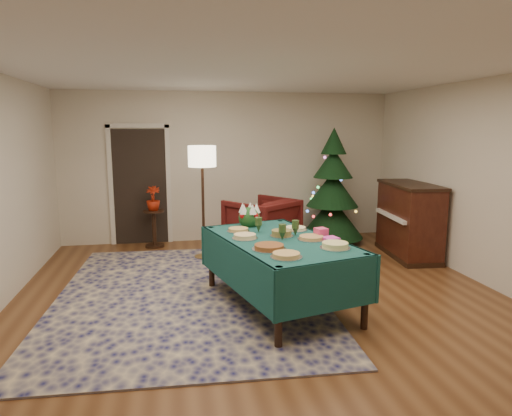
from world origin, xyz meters
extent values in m
plane|color=#593319|center=(0.00, 0.00, 0.00)|extent=(7.00, 7.00, 0.00)
plane|color=white|center=(0.00, 0.00, 2.70)|extent=(7.00, 7.00, 0.00)
plane|color=beige|center=(0.00, 3.50, 1.35)|extent=(6.00, 0.00, 6.00)
plane|color=beige|center=(0.00, -3.50, 1.35)|extent=(6.00, 0.00, 6.00)
plane|color=beige|center=(3.00, 0.00, 1.35)|extent=(0.00, 7.00, 7.00)
cube|color=black|center=(-1.60, 3.48, 1.02)|extent=(0.92, 0.02, 2.04)
cube|color=silver|center=(-2.10, 3.48, 1.05)|extent=(0.08, 0.04, 2.14)
cube|color=silver|center=(-1.10, 3.48, 1.05)|extent=(0.08, 0.04, 2.14)
cube|color=silver|center=(-1.60, 3.48, 2.10)|extent=(1.08, 0.04, 0.08)
cube|color=#14164C|center=(-0.87, 0.69, 0.01)|extent=(3.39, 4.34, 0.02)
cylinder|color=black|center=(-0.10, -0.90, 0.40)|extent=(0.07, 0.07, 0.80)
cylinder|color=black|center=(-0.57, 0.90, 0.40)|extent=(0.07, 0.07, 0.80)
cylinder|color=black|center=(0.87, -0.65, 0.40)|extent=(0.07, 0.07, 0.80)
cylinder|color=black|center=(0.40, 1.15, 0.40)|extent=(0.07, 0.07, 0.80)
cube|color=#17514C|center=(0.15, 0.13, 0.78)|extent=(1.65, 2.26, 0.04)
cube|color=#17514C|center=(-0.10, 1.10, 0.55)|extent=(1.18, 0.33, 0.50)
cube|color=#17514C|center=(0.40, -0.85, 0.55)|extent=(1.18, 0.33, 0.50)
cube|color=#17514C|center=(0.71, 0.27, 0.55)|extent=(0.55, 2.00, 0.50)
cube|color=#17514C|center=(-0.41, -0.02, 0.55)|extent=(0.55, 2.00, 0.50)
cylinder|color=silver|center=(0.04, -0.63, 0.81)|extent=(0.32, 0.32, 0.01)
cylinder|color=tan|center=(0.04, -0.63, 0.83)|extent=(0.27, 0.27, 0.04)
cylinder|color=silver|center=(0.63, -0.38, 0.81)|extent=(0.32, 0.32, 0.01)
cylinder|color=#D8D172|center=(0.63, -0.38, 0.84)|extent=(0.27, 0.27, 0.05)
cylinder|color=silver|center=(-0.07, -0.30, 0.81)|extent=(0.36, 0.36, 0.01)
cylinder|color=brown|center=(-0.07, -0.30, 0.84)|extent=(0.31, 0.31, 0.04)
cylinder|color=silver|center=(0.50, 0.03, 0.81)|extent=(0.32, 0.32, 0.01)
cylinder|color=#B2844C|center=(0.50, 0.03, 0.83)|extent=(0.27, 0.27, 0.03)
cylinder|color=silver|center=(-0.24, 0.21, 0.81)|extent=(0.30, 0.30, 0.01)
cylinder|color=#D8BF7F|center=(-0.24, 0.21, 0.84)|extent=(0.25, 0.25, 0.04)
cylinder|color=silver|center=(0.20, 0.25, 0.81)|extent=(0.28, 0.28, 0.01)
cylinder|color=maroon|center=(0.20, 0.25, 0.85)|extent=(0.23, 0.23, 0.06)
cylinder|color=silver|center=(0.45, 0.53, 0.81)|extent=(0.29, 0.29, 0.01)
cylinder|color=#F2EACC|center=(0.45, 0.53, 0.83)|extent=(0.25, 0.25, 0.03)
cylinder|color=silver|center=(-0.26, 0.59, 0.81)|extent=(0.28, 0.28, 0.01)
cylinder|color=tan|center=(-0.26, 0.59, 0.83)|extent=(0.24, 0.24, 0.03)
cone|color=#2D471E|center=(-0.02, 0.51, 0.85)|extent=(0.07, 0.07, 0.10)
cylinder|color=#2D471E|center=(-0.02, 0.51, 0.94)|extent=(0.09, 0.09, 0.10)
cone|color=#2D471E|center=(0.37, 0.25, 0.85)|extent=(0.07, 0.07, 0.10)
cylinder|color=#2D471E|center=(0.37, 0.25, 0.94)|extent=(0.09, 0.09, 0.10)
cone|color=#2D471E|center=(0.16, 0.06, 0.85)|extent=(0.07, 0.07, 0.10)
cylinder|color=#2D471E|center=(0.16, 0.06, 0.94)|extent=(0.09, 0.09, 0.10)
cube|color=#F343C0|center=(0.69, -0.06, 0.82)|extent=(0.20, 0.20, 0.04)
cube|color=#EE4277|center=(0.65, 0.13, 0.85)|extent=(0.16, 0.16, 0.11)
sphere|color=#1E4C1E|center=(-0.07, 0.90, 0.91)|extent=(0.28, 0.28, 0.28)
cone|color=white|center=(0.02, 0.90, 1.04)|extent=(0.11, 0.11, 0.13)
cone|color=white|center=(-0.04, 0.99, 1.04)|extent=(0.11, 0.11, 0.13)
cone|color=white|center=(-0.15, 0.95, 1.04)|extent=(0.11, 0.11, 0.13)
cone|color=white|center=(-0.15, 0.84, 1.04)|extent=(0.11, 0.11, 0.13)
cone|color=white|center=(-0.04, 0.81, 1.04)|extent=(0.11, 0.11, 0.13)
sphere|color=#B20C0F|center=(0.02, 0.96, 0.95)|extent=(0.07, 0.07, 0.07)
sphere|color=#B20C0F|center=(-0.14, 0.99, 0.95)|extent=(0.07, 0.07, 0.07)
sphere|color=#B20C0F|center=(-0.17, 0.83, 0.95)|extent=(0.07, 0.07, 0.07)
sphere|color=#B20C0F|center=(-0.01, 0.80, 0.95)|extent=(0.07, 0.07, 0.07)
imported|color=#4C1210|center=(0.42, 2.51, 0.50)|extent=(1.33, 1.32, 1.00)
cylinder|color=#A57F3F|center=(-0.57, 2.30, 0.02)|extent=(0.30, 0.30, 0.03)
cylinder|color=black|center=(-0.57, 2.30, 0.81)|extent=(0.04, 0.04, 1.63)
cylinder|color=#FFEABF|center=(-0.57, 2.30, 1.63)|extent=(0.43, 0.43, 0.33)
cylinder|color=black|center=(-1.37, 3.15, 0.02)|extent=(0.33, 0.33, 0.04)
cylinder|color=black|center=(-1.37, 3.15, 0.32)|extent=(0.07, 0.07, 0.60)
cylinder|color=black|center=(-1.37, 3.15, 0.64)|extent=(0.36, 0.36, 0.03)
imported|color=#A9210C|center=(-1.37, 3.15, 0.77)|extent=(0.24, 0.42, 0.24)
cylinder|color=black|center=(1.79, 2.90, 0.08)|extent=(0.12, 0.12, 0.17)
cone|color=black|center=(1.79, 2.90, 0.46)|extent=(1.48, 1.48, 0.72)
cone|color=black|center=(1.79, 2.90, 0.98)|extent=(1.21, 1.21, 0.62)
cone|color=black|center=(1.79, 2.90, 1.44)|extent=(0.91, 0.91, 0.52)
cone|color=black|center=(1.79, 2.90, 1.84)|extent=(0.59, 0.59, 0.46)
cube|color=black|center=(2.69, 1.80, 0.04)|extent=(0.71, 1.41, 0.08)
cube|color=black|center=(2.69, 1.80, 0.59)|extent=(0.69, 1.39, 1.11)
cube|color=black|center=(2.69, 1.80, 1.17)|extent=(0.73, 1.43, 0.05)
cube|color=white|center=(2.41, 1.83, 0.67)|extent=(0.22, 1.15, 0.06)
camera|label=1|loc=(-1.05, -4.81, 2.05)|focal=32.00mm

